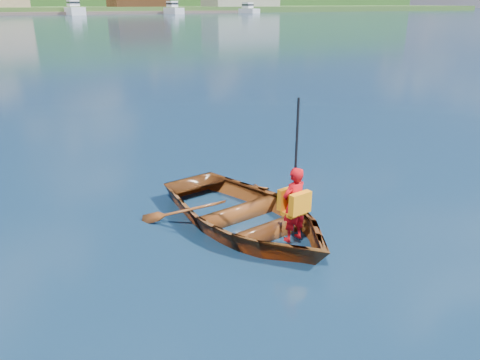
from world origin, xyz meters
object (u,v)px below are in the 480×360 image
Objects in this scene: rowboat at (245,214)px; child_paddler at (294,204)px; dock at (39,13)px; marina_yachts at (4,10)px.

child_paddler is at bearing -70.36° from rowboat.
rowboat is 1.02m from child_paddler.
child_paddler reaches higher than dock.
dock is at bearing 27.28° from marina_yachts.
marina_yachts reaches higher than dock.
rowboat is 0.03× the size of marina_yachts.
child_paddler is at bearing -90.66° from marina_yachts.
child_paddler reaches higher than rowboat.
child_paddler is 0.01× the size of dock.
marina_yachts is at bearing 89.22° from rowboat.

